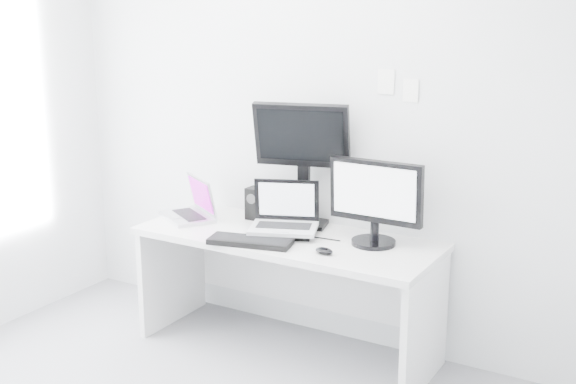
# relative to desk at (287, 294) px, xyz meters

# --- Properties ---
(back_wall) EXTENTS (3.60, 0.00, 3.60)m
(back_wall) POSITION_rel_desk_xyz_m (0.00, 0.35, 0.99)
(back_wall) COLOR silver
(back_wall) RESTS_ON ground
(desk) EXTENTS (1.80, 0.70, 0.73)m
(desk) POSITION_rel_desk_xyz_m (0.00, 0.00, 0.00)
(desk) COLOR silver
(desk) RESTS_ON ground
(macbook) EXTENTS (0.45, 0.42, 0.27)m
(macbook) POSITION_rel_desk_xyz_m (-0.72, -0.02, 0.50)
(macbook) COLOR #B9B9BE
(macbook) RESTS_ON desk
(speaker) EXTENTS (0.10, 0.10, 0.20)m
(speaker) POSITION_rel_desk_xyz_m (-0.35, 0.20, 0.47)
(speaker) COLOR black
(speaker) RESTS_ON desk
(dell_laptop) EXTENTS (0.47, 0.42, 0.32)m
(dell_laptop) POSITION_rel_desk_xyz_m (-0.02, -0.01, 0.53)
(dell_laptop) COLOR silver
(dell_laptop) RESTS_ON desk
(rear_monitor) EXTENTS (0.61, 0.35, 0.78)m
(rear_monitor) POSITION_rel_desk_xyz_m (-0.02, 0.23, 0.75)
(rear_monitor) COLOR black
(rear_monitor) RESTS_ON desk
(samsung_monitor) EXTENTS (0.55, 0.25, 0.50)m
(samsung_monitor) POSITION_rel_desk_xyz_m (0.51, 0.10, 0.62)
(samsung_monitor) COLOR black
(samsung_monitor) RESTS_ON desk
(keyboard) EXTENTS (0.50, 0.27, 0.03)m
(keyboard) POSITION_rel_desk_xyz_m (-0.10, -0.24, 0.38)
(keyboard) COLOR black
(keyboard) RESTS_ON desk
(mouse) EXTENTS (0.12, 0.09, 0.04)m
(mouse) POSITION_rel_desk_xyz_m (0.34, -0.18, 0.38)
(mouse) COLOR black
(mouse) RESTS_ON desk
(wall_note_0) EXTENTS (0.10, 0.00, 0.14)m
(wall_note_0) POSITION_rel_desk_xyz_m (0.45, 0.34, 1.26)
(wall_note_0) COLOR white
(wall_note_0) RESTS_ON back_wall
(wall_note_1) EXTENTS (0.09, 0.00, 0.13)m
(wall_note_1) POSITION_rel_desk_xyz_m (0.60, 0.34, 1.22)
(wall_note_1) COLOR white
(wall_note_1) RESTS_ON back_wall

